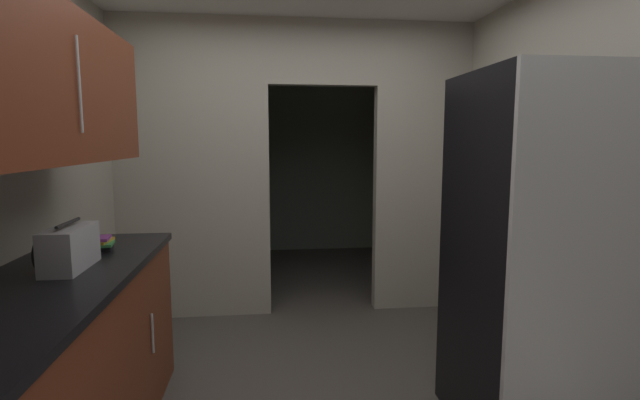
% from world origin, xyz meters
% --- Properties ---
extents(kitchen_partition, '(3.08, 0.12, 2.56)m').
position_xyz_m(kitchen_partition, '(-0.07, 1.64, 1.37)').
color(kitchen_partition, '#ADA899').
rests_on(kitchen_partition, ground).
extents(adjoining_room_shell, '(3.08, 2.49, 2.56)m').
position_xyz_m(adjoining_room_shell, '(0.00, 3.33, 1.28)').
color(adjoining_room_shell, gray).
rests_on(adjoining_room_shell, ground).
extents(refrigerator, '(0.75, 0.80, 1.87)m').
position_xyz_m(refrigerator, '(1.10, -0.26, 0.94)').
color(refrigerator, black).
rests_on(refrigerator, ground).
extents(lower_cabinet_run, '(0.64, 2.01, 0.94)m').
position_xyz_m(lower_cabinet_run, '(-1.22, -0.37, 0.47)').
color(lower_cabinet_run, maroon).
rests_on(lower_cabinet_run, ground).
extents(upper_cabinet_counterside, '(0.36, 1.81, 0.66)m').
position_xyz_m(upper_cabinet_counterside, '(-1.22, -0.37, 1.76)').
color(upper_cabinet_counterside, maroon).
extents(boombox, '(0.16, 0.35, 0.23)m').
position_xyz_m(boombox, '(-1.19, -0.20, 1.04)').
color(boombox, '#B2B2B7').
rests_on(boombox, lower_cabinet_run).
extents(book_stack, '(0.16, 0.18, 0.07)m').
position_xyz_m(book_stack, '(-1.19, 0.19, 0.98)').
color(book_stack, black).
rests_on(book_stack, lower_cabinet_run).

